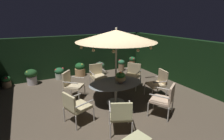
{
  "coord_description": "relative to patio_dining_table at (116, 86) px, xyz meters",
  "views": [
    {
      "loc": [
        -2.35,
        -4.54,
        2.81
      ],
      "look_at": [
        0.21,
        0.35,
        1.11
      ],
      "focal_mm": 27.15,
      "sensor_mm": 36.0,
      "label": 1
    }
  ],
  "objects": [
    {
      "name": "patio_chair_southeast",
      "position": [
        1.33,
        0.95,
        -0.03
      ],
      "size": [
        0.87,
        0.87,
        0.98
      ],
      "color": "#B3AFA4",
      "rests_on": "ground_plane"
    },
    {
      "name": "potted_plant_left_far",
      "position": [
        2.95,
        3.35,
        -0.26
      ],
      "size": [
        0.38,
        0.4,
        0.65
      ],
      "color": "#9E6746",
      "rests_on": "ground_plane"
    },
    {
      "name": "patio_chair_east",
      "position": [
        1.6,
        -0.3,
        -0.02
      ],
      "size": [
        0.7,
        0.69,
        1.01
      ],
      "color": "#BCAEA6",
      "rests_on": "ground_plane"
    },
    {
      "name": "hedge_backdrop_rear",
      "position": [
        -0.21,
        3.69,
        0.38
      ],
      "size": [
        7.69,
        0.3,
        1.99
      ],
      "primitive_type": "cube",
      "color": "black",
      "rests_on": "ground_plane"
    },
    {
      "name": "potted_plant_front_corner",
      "position": [
        -2.44,
        3.19,
        -0.23
      ],
      "size": [
        0.51,
        0.51,
        0.69
      ],
      "color": "silver",
      "rests_on": "ground_plane"
    },
    {
      "name": "potted_plant_left_near",
      "position": [
        -1.22,
        3.36,
        -0.32
      ],
      "size": [
        0.44,
        0.44,
        0.55
      ],
      "color": "beige",
      "rests_on": "ground_plane"
    },
    {
      "name": "patio_umbrella",
      "position": [
        -0.0,
        0.0,
        1.67
      ],
      "size": [
        2.52,
        2.52,
        2.54
      ],
      "color": "#B9B5A3",
      "rests_on": "ground_plane"
    },
    {
      "name": "potted_plant_right_far",
      "position": [
        -0.22,
        3.33,
        -0.28
      ],
      "size": [
        0.52,
        0.52,
        0.67
      ],
      "color": "tan",
      "rests_on": "ground_plane"
    },
    {
      "name": "potted_plant_back_center",
      "position": [
        2.1,
        3.17,
        -0.28
      ],
      "size": [
        0.36,
        0.36,
        0.6
      ],
      "color": "#8A6C4F",
      "rests_on": "ground_plane"
    },
    {
      "name": "patio_chair_southwest",
      "position": [
        -1.24,
        1.07,
        -0.04
      ],
      "size": [
        0.82,
        0.82,
        0.99
      ],
      "color": "#BCB5A8",
      "rests_on": "ground_plane"
    },
    {
      "name": "potted_plant_right_near",
      "position": [
        0.75,
        3.0,
        -0.26
      ],
      "size": [
        0.45,
        0.45,
        0.67
      ],
      "color": "beige",
      "rests_on": "ground_plane"
    },
    {
      "name": "patio_chair_west",
      "position": [
        -1.54,
        -0.52,
        -0.07
      ],
      "size": [
        0.79,
        0.77,
        0.92
      ],
      "color": "#B8B2A9",
      "rests_on": "ground_plane"
    },
    {
      "name": "patio_chair_south",
      "position": [
        0.03,
        1.63,
        -0.06
      ],
      "size": [
        0.63,
        0.64,
        0.95
      ],
      "color": "#BBAFA4",
      "rests_on": "ground_plane"
    },
    {
      "name": "potted_plant_back_right",
      "position": [
        -3.41,
        3.3,
        -0.35
      ],
      "size": [
        0.36,
        0.36,
        0.51
      ],
      "color": "#7D664A",
      "rests_on": "ground_plane"
    },
    {
      "name": "hedge_backdrop_right",
      "position": [
        3.48,
        -0.07,
        0.38
      ],
      "size": [
        0.3,
        7.83,
        1.99
      ],
      "primitive_type": "cube",
      "color": "black",
      "rests_on": "ground_plane"
    },
    {
      "name": "patio_dining_table",
      "position": [
        0.0,
        0.0,
        0.0
      ],
      "size": [
        1.86,
        1.28,
        0.74
      ],
      "color": "#BAB7AB",
      "rests_on": "ground_plane"
    },
    {
      "name": "patio_chair_northeast",
      "position": [
        0.87,
        -1.38,
        -0.03
      ],
      "size": [
        0.84,
        0.84,
        1.0
      ],
      "color": "#B6AFA4",
      "rests_on": "ground_plane"
    },
    {
      "name": "ground_plane",
      "position": [
        -0.21,
        -0.07,
        -0.62
      ],
      "size": [
        7.69,
        7.83,
        0.02
      ],
      "primitive_type": "cube",
      "color": "brown"
    },
    {
      "name": "patio_chair_north",
      "position": [
        -0.68,
        -1.48,
        -0.06
      ],
      "size": [
        0.75,
        0.77,
        0.95
      ],
      "color": "#BAB2A9",
      "rests_on": "ground_plane"
    },
    {
      "name": "centerpiece_planter",
      "position": [
        0.13,
        -0.08,
        0.35
      ],
      "size": [
        0.33,
        0.33,
        0.4
      ],
      "color": "tan",
      "rests_on": "patio_dining_table"
    }
  ]
}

